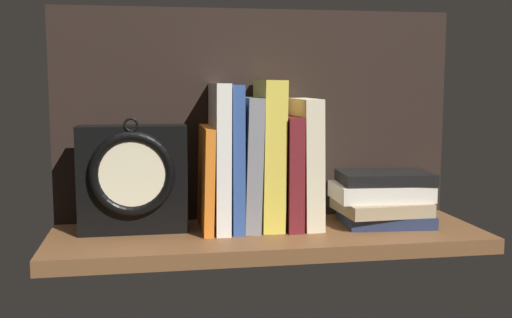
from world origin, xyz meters
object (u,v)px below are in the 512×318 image
object	(u,v)px
book_orange_pandolfini	(206,178)
book_cream_twain	(306,162)
book_white_catcher	(219,157)
book_yellow_seinlanguage	(269,154)
book_stack_side	(383,198)
book_blue_modern	(234,157)
book_maroon_dawkins	(288,171)
book_gray_chess	(249,163)
framed_clock	(133,178)

from	to	relation	value
book_orange_pandolfini	book_cream_twain	size ratio (longest dim) A/B	0.79
book_white_catcher	book_yellow_seinlanguage	size ratio (longest dim) A/B	0.98
book_cream_twain	book_stack_side	size ratio (longest dim) A/B	1.27
book_blue_modern	book_maroon_dawkins	bearing A→B (deg)	0.00
book_orange_pandolfini	book_cream_twain	world-z (taller)	book_cream_twain
book_gray_chess	book_cream_twain	xyz separation A→B (cm)	(10.17, 0.00, -0.13)
book_maroon_dawkins	framed_clock	distance (cm)	26.81
book_yellow_seinlanguage	book_stack_side	distance (cm)	22.15
book_yellow_seinlanguage	book_stack_side	xyz separation A→B (cm)	(20.51, -1.54, -8.24)
book_blue_modern	book_stack_side	xyz separation A→B (cm)	(26.64, -1.54, -7.84)
book_maroon_dawkins	framed_clock	world-z (taller)	framed_clock
book_cream_twain	book_stack_side	bearing A→B (deg)	-6.37
book_white_catcher	book_yellow_seinlanguage	world-z (taller)	book_yellow_seinlanguage
book_maroon_dawkins	book_white_catcher	bearing A→B (deg)	180.00
book_gray_chess	book_yellow_seinlanguage	world-z (taller)	book_yellow_seinlanguage
book_yellow_seinlanguage	framed_clock	size ratio (longest dim) A/B	1.30
book_gray_chess	book_stack_side	xyz separation A→B (cm)	(24.00, -1.54, -6.77)
book_blue_modern	book_maroon_dawkins	distance (cm)	9.98
book_cream_twain	framed_clock	size ratio (longest dim) A/B	1.14
book_white_catcher	book_maroon_dawkins	size ratio (longest dim) A/B	1.29
book_gray_chess	book_yellow_seinlanguage	distance (cm)	3.79
book_orange_pandolfini	book_white_catcher	xyz separation A→B (cm)	(2.33, 0.00, 3.67)
book_blue_modern	book_maroon_dawkins	xyz separation A→B (cm)	(9.61, 0.00, -2.70)
book_white_catcher	book_yellow_seinlanguage	distance (cm)	8.66
book_blue_modern	book_stack_side	bearing A→B (deg)	-3.32
book_cream_twain	book_stack_side	world-z (taller)	book_cream_twain
book_gray_chess	book_stack_side	size ratio (longest dim) A/B	1.28
book_gray_chess	framed_clock	bearing A→B (deg)	-178.09
book_blue_modern	book_white_catcher	bearing A→B (deg)	180.00
book_white_catcher	book_blue_modern	xyz separation A→B (cm)	(2.52, 0.00, -0.12)
book_white_catcher	book_maroon_dawkins	bearing A→B (deg)	0.00
book_yellow_seinlanguage	book_maroon_dawkins	size ratio (longest dim) A/B	1.32
book_white_catcher	framed_clock	size ratio (longest dim) A/B	1.28
book_gray_chess	book_cream_twain	size ratio (longest dim) A/B	1.01
book_blue_modern	book_cream_twain	world-z (taller)	book_blue_modern
book_gray_chess	book_maroon_dawkins	distance (cm)	7.15
book_white_catcher	framed_clock	world-z (taller)	book_white_catcher
book_maroon_dawkins	book_stack_side	bearing A→B (deg)	-5.18
book_maroon_dawkins	book_gray_chess	bearing A→B (deg)	180.00
book_stack_side	book_white_catcher	bearing A→B (deg)	176.97
book_cream_twain	book_gray_chess	bearing A→B (deg)	180.00
book_yellow_seinlanguage	book_maroon_dawkins	bearing A→B (deg)	0.00
book_white_catcher	book_gray_chess	world-z (taller)	book_white_catcher
book_maroon_dawkins	book_yellow_seinlanguage	bearing A→B (deg)	180.00
book_orange_pandolfini	book_cream_twain	bearing A→B (deg)	0.00
book_orange_pandolfini	book_blue_modern	size ratio (longest dim) A/B	0.71
book_orange_pandolfini	book_cream_twain	distance (cm)	17.82
book_blue_modern	book_yellow_seinlanguage	distance (cm)	6.15
framed_clock	book_orange_pandolfini	bearing A→B (deg)	3.07
book_white_catcher	book_gray_chess	size ratio (longest dim) A/B	1.11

